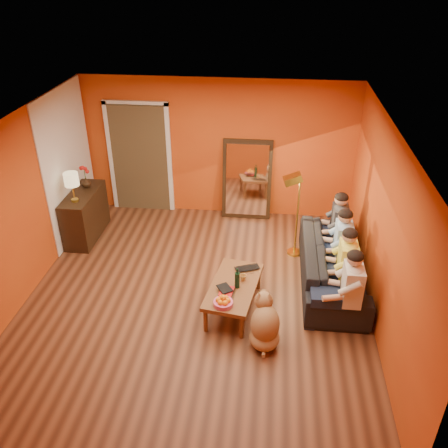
# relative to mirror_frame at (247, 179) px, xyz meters

# --- Properties ---
(room_shell) EXTENTS (5.00, 5.50, 2.60)m
(room_shell) POSITION_rel_mirror_frame_xyz_m (-0.55, -2.26, 0.54)
(room_shell) COLOR brown
(room_shell) RESTS_ON ground
(white_accent) EXTENTS (0.02, 1.90, 2.58)m
(white_accent) POSITION_rel_mirror_frame_xyz_m (-3.04, -0.88, 0.54)
(white_accent) COLOR white
(white_accent) RESTS_ON wall_left
(doorway_recess) EXTENTS (1.06, 0.30, 2.10)m
(doorway_recess) POSITION_rel_mirror_frame_xyz_m (-2.05, 0.20, 0.29)
(doorway_recess) COLOR #3F2D19
(doorway_recess) RESTS_ON floor
(door_jamb_left) EXTENTS (0.08, 0.06, 2.20)m
(door_jamb_left) POSITION_rel_mirror_frame_xyz_m (-2.62, 0.08, 0.29)
(door_jamb_left) COLOR white
(door_jamb_left) RESTS_ON wall_back
(door_jamb_right) EXTENTS (0.08, 0.06, 2.20)m
(door_jamb_right) POSITION_rel_mirror_frame_xyz_m (-1.48, 0.08, 0.29)
(door_jamb_right) COLOR white
(door_jamb_right) RESTS_ON wall_back
(door_header) EXTENTS (1.22, 0.06, 0.08)m
(door_header) POSITION_rel_mirror_frame_xyz_m (-2.05, 0.08, 1.36)
(door_header) COLOR white
(door_header) RESTS_ON wall_back
(mirror_frame) EXTENTS (0.92, 0.27, 1.51)m
(mirror_frame) POSITION_rel_mirror_frame_xyz_m (0.00, 0.00, 0.00)
(mirror_frame) COLOR black
(mirror_frame) RESTS_ON floor
(mirror_glass) EXTENTS (0.78, 0.21, 1.35)m
(mirror_glass) POSITION_rel_mirror_frame_xyz_m (0.00, -0.04, 0.00)
(mirror_glass) COLOR white
(mirror_glass) RESTS_ON mirror_frame
(sideboard) EXTENTS (0.44, 1.18, 0.85)m
(sideboard) POSITION_rel_mirror_frame_xyz_m (-2.79, -1.08, -0.34)
(sideboard) COLOR black
(sideboard) RESTS_ON floor
(table_lamp) EXTENTS (0.24, 0.24, 0.51)m
(table_lamp) POSITION_rel_mirror_frame_xyz_m (-2.79, -1.38, 0.34)
(table_lamp) COLOR beige
(table_lamp) RESTS_ON sideboard
(sofa) EXTENTS (2.32, 0.91, 0.68)m
(sofa) POSITION_rel_mirror_frame_xyz_m (1.45, -2.01, -0.42)
(sofa) COLOR black
(sofa) RESTS_ON floor
(coffee_table) EXTENTS (0.80, 1.30, 0.42)m
(coffee_table) POSITION_rel_mirror_frame_xyz_m (0.01, -2.81, -0.55)
(coffee_table) COLOR brown
(coffee_table) RESTS_ON floor
(floor_lamp) EXTENTS (0.33, 0.28, 1.44)m
(floor_lamp) POSITION_rel_mirror_frame_xyz_m (0.91, -1.27, -0.04)
(floor_lamp) COLOR gold
(floor_lamp) RESTS_ON floor
(dog) EXTENTS (0.48, 0.67, 0.73)m
(dog) POSITION_rel_mirror_frame_xyz_m (0.48, -3.44, -0.40)
(dog) COLOR #A5684A
(dog) RESTS_ON floor
(person_far_left) EXTENTS (0.70, 0.44, 1.22)m
(person_far_left) POSITION_rel_mirror_frame_xyz_m (1.58, -3.01, -0.15)
(person_far_left) COLOR beige
(person_far_left) RESTS_ON sofa
(person_mid_left) EXTENTS (0.70, 0.44, 1.22)m
(person_mid_left) POSITION_rel_mirror_frame_xyz_m (1.58, -2.46, -0.15)
(person_mid_left) COLOR #E4E04C
(person_mid_left) RESTS_ON sofa
(person_mid_right) EXTENTS (0.70, 0.44, 1.22)m
(person_mid_right) POSITION_rel_mirror_frame_xyz_m (1.58, -1.91, -0.15)
(person_mid_right) COLOR #8EB7DC
(person_mid_right) RESTS_ON sofa
(person_far_right) EXTENTS (0.70, 0.44, 1.22)m
(person_far_right) POSITION_rel_mirror_frame_xyz_m (1.58, -1.36, -0.15)
(person_far_right) COLOR #34353A
(person_far_right) RESTS_ON sofa
(fruit_bowl) EXTENTS (0.26, 0.26, 0.16)m
(fruit_bowl) POSITION_rel_mirror_frame_xyz_m (-0.09, -3.26, -0.26)
(fruit_bowl) COLOR #D14977
(fruit_bowl) RESTS_ON coffee_table
(wine_bottle) EXTENTS (0.07, 0.07, 0.31)m
(wine_bottle) POSITION_rel_mirror_frame_xyz_m (0.06, -2.86, -0.18)
(wine_bottle) COLOR black
(wine_bottle) RESTS_ON coffee_table
(tumbler) EXTENTS (0.11, 0.11, 0.09)m
(tumbler) POSITION_rel_mirror_frame_xyz_m (0.13, -2.69, -0.30)
(tumbler) COLOR #B27F3F
(tumbler) RESTS_ON coffee_table
(laptop) EXTENTS (0.42, 0.35, 0.03)m
(laptop) POSITION_rel_mirror_frame_xyz_m (0.19, -2.46, -0.33)
(laptop) COLOR black
(laptop) RESTS_ON coffee_table
(book_lower) EXTENTS (0.22, 0.29, 0.03)m
(book_lower) POSITION_rel_mirror_frame_xyz_m (-0.17, -3.01, -0.33)
(book_lower) COLOR black
(book_lower) RESTS_ON coffee_table
(book_mid) EXTENTS (0.21, 0.27, 0.02)m
(book_mid) POSITION_rel_mirror_frame_xyz_m (-0.16, -3.00, -0.30)
(book_mid) COLOR red
(book_mid) RESTS_ON book_lower
(book_upper) EXTENTS (0.25, 0.27, 0.02)m
(book_upper) POSITION_rel_mirror_frame_xyz_m (-0.17, -3.02, -0.29)
(book_upper) COLOR black
(book_upper) RESTS_ON book_mid
(vase) EXTENTS (0.17, 0.17, 0.17)m
(vase) POSITION_rel_mirror_frame_xyz_m (-2.79, -0.83, 0.18)
(vase) COLOR black
(vase) RESTS_ON sideboard
(flowers) EXTENTS (0.17, 0.17, 0.42)m
(flowers) POSITION_rel_mirror_frame_xyz_m (-2.79, -0.83, 0.42)
(flowers) COLOR red
(flowers) RESTS_ON vase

